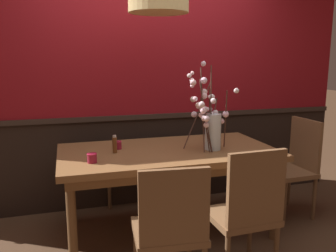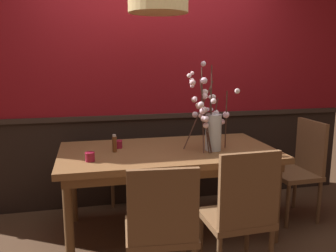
{
  "view_description": "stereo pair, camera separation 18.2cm",
  "coord_description": "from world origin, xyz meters",
  "px_view_note": "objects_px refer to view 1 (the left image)",
  "views": [
    {
      "loc": [
        -0.84,
        -2.86,
        1.54
      ],
      "look_at": [
        0.0,
        0.0,
        0.97
      ],
      "focal_mm": 37.65,
      "sensor_mm": 36.0,
      "label": 1
    },
    {
      "loc": [
        -0.67,
        -2.91,
        1.54
      ],
      "look_at": [
        0.0,
        0.0,
        0.97
      ],
      "focal_mm": 37.65,
      "sensor_mm": 36.0,
      "label": 2
    }
  ],
  "objects_px": {
    "chair_near_side_right": "(247,210)",
    "chair_far_side_right": "(167,148)",
    "candle_holder_nearer_edge": "(92,158)",
    "condiment_bottle": "(115,144)",
    "chair_far_side_left": "(119,152)",
    "dining_table": "(168,159)",
    "chair_near_side_left": "(170,226)",
    "candle_holder_nearer_center": "(118,145)",
    "vase_with_blossoms": "(210,123)",
    "chair_head_east_end": "(295,163)"
  },
  "relations": [
    {
      "from": "chair_far_side_right",
      "to": "candle_holder_nearer_edge",
      "type": "relative_size",
      "value": 11.8
    },
    {
      "from": "chair_head_east_end",
      "to": "chair_near_side_left",
      "type": "distance_m",
      "value": 1.82
    },
    {
      "from": "chair_far_side_left",
      "to": "dining_table",
      "type": "bearing_deg",
      "value": -71.58
    },
    {
      "from": "candle_holder_nearer_center",
      "to": "condiment_bottle",
      "type": "height_order",
      "value": "condiment_bottle"
    },
    {
      "from": "chair_near_side_right",
      "to": "chair_far_side_left",
      "type": "bearing_deg",
      "value": 108.53
    },
    {
      "from": "candle_holder_nearer_center",
      "to": "chair_near_side_right",
      "type": "bearing_deg",
      "value": -55.02
    },
    {
      "from": "chair_head_east_end",
      "to": "candle_holder_nearer_center",
      "type": "xyz_separation_m",
      "value": [
        -1.74,
        0.14,
        0.27
      ]
    },
    {
      "from": "chair_head_east_end",
      "to": "candle_holder_nearer_edge",
      "type": "height_order",
      "value": "chair_head_east_end"
    },
    {
      "from": "chair_head_east_end",
      "to": "chair_far_side_left",
      "type": "bearing_deg",
      "value": 151.09
    },
    {
      "from": "chair_far_side_right",
      "to": "vase_with_blossoms",
      "type": "distance_m",
      "value": 1.11
    },
    {
      "from": "chair_near_side_left",
      "to": "candle_holder_nearer_center",
      "type": "distance_m",
      "value": 1.11
    },
    {
      "from": "vase_with_blossoms",
      "to": "candle_holder_nearer_edge",
      "type": "height_order",
      "value": "vase_with_blossoms"
    },
    {
      "from": "chair_near_side_left",
      "to": "chair_far_side_left",
      "type": "bearing_deg",
      "value": 91.45
    },
    {
      "from": "chair_near_side_left",
      "to": "chair_far_side_left",
      "type": "distance_m",
      "value": 1.81
    },
    {
      "from": "candle_holder_nearer_edge",
      "to": "chair_far_side_right",
      "type": "bearing_deg",
      "value": 50.8
    },
    {
      "from": "chair_far_side_left",
      "to": "candle_holder_nearer_edge",
      "type": "distance_m",
      "value": 1.21
    },
    {
      "from": "vase_with_blossoms",
      "to": "chair_far_side_right",
      "type": "bearing_deg",
      "value": 95.65
    },
    {
      "from": "chair_far_side_left",
      "to": "condiment_bottle",
      "type": "bearing_deg",
      "value": -100.5
    },
    {
      "from": "candle_holder_nearer_edge",
      "to": "condiment_bottle",
      "type": "distance_m",
      "value": 0.32
    },
    {
      "from": "chair_near_side_right",
      "to": "vase_with_blossoms",
      "type": "relative_size",
      "value": 1.28
    },
    {
      "from": "vase_with_blossoms",
      "to": "candle_holder_nearer_edge",
      "type": "bearing_deg",
      "value": -173.13
    },
    {
      "from": "chair_near_side_right",
      "to": "chair_far_side_right",
      "type": "xyz_separation_m",
      "value": [
        -0.04,
        1.79,
        -0.01
      ]
    },
    {
      "from": "chair_near_side_left",
      "to": "chair_far_side_left",
      "type": "height_order",
      "value": "chair_far_side_left"
    },
    {
      "from": "chair_near_side_left",
      "to": "chair_far_side_right",
      "type": "height_order",
      "value": "chair_near_side_left"
    },
    {
      "from": "dining_table",
      "to": "chair_near_side_left",
      "type": "height_order",
      "value": "chair_near_side_left"
    },
    {
      "from": "vase_with_blossoms",
      "to": "candle_holder_nearer_center",
      "type": "distance_m",
      "value": 0.83
    },
    {
      "from": "condiment_bottle",
      "to": "dining_table",
      "type": "bearing_deg",
      "value": -2.53
    },
    {
      "from": "candle_holder_nearer_edge",
      "to": "condiment_bottle",
      "type": "bearing_deg",
      "value": 49.43
    },
    {
      "from": "condiment_bottle",
      "to": "vase_with_blossoms",
      "type": "bearing_deg",
      "value": -8.27
    },
    {
      "from": "chair_near_side_left",
      "to": "chair_near_side_right",
      "type": "distance_m",
      "value": 0.55
    },
    {
      "from": "vase_with_blossoms",
      "to": "candle_holder_nearer_edge",
      "type": "xyz_separation_m",
      "value": [
        -1.02,
        -0.12,
        -0.19
      ]
    },
    {
      "from": "dining_table",
      "to": "chair_near_side_left",
      "type": "distance_m",
      "value": 0.96
    },
    {
      "from": "chair_near_side_left",
      "to": "condiment_bottle",
      "type": "height_order",
      "value": "chair_near_side_left"
    },
    {
      "from": "chair_head_east_end",
      "to": "chair_near_side_right",
      "type": "relative_size",
      "value": 0.99
    },
    {
      "from": "dining_table",
      "to": "chair_near_side_left",
      "type": "bearing_deg",
      "value": -105.46
    },
    {
      "from": "dining_table",
      "to": "candle_holder_nearer_edge",
      "type": "bearing_deg",
      "value": -161.69
    },
    {
      "from": "chair_far_side_right",
      "to": "condiment_bottle",
      "type": "xyz_separation_m",
      "value": [
        -0.72,
        -0.89,
        0.31
      ]
    },
    {
      "from": "chair_near_side_left",
      "to": "condiment_bottle",
      "type": "xyz_separation_m",
      "value": [
        -0.21,
        0.94,
        0.32
      ]
    },
    {
      "from": "chair_far_side_left",
      "to": "chair_near_side_right",
      "type": "xyz_separation_m",
      "value": [
        0.6,
        -1.78,
        0.01
      ]
    },
    {
      "from": "chair_far_side_left",
      "to": "condiment_bottle",
      "type": "xyz_separation_m",
      "value": [
        -0.16,
        -0.88,
        0.3
      ]
    },
    {
      "from": "vase_with_blossoms",
      "to": "candle_holder_nearer_edge",
      "type": "distance_m",
      "value": 1.05
    },
    {
      "from": "vase_with_blossoms",
      "to": "chair_head_east_end",
      "type": "bearing_deg",
      "value": 5.98
    },
    {
      "from": "chair_near_side_left",
      "to": "condiment_bottle",
      "type": "relative_size",
      "value": 6.1
    },
    {
      "from": "chair_near_side_right",
      "to": "candle_holder_nearer_center",
      "type": "distance_m",
      "value": 1.28
    },
    {
      "from": "chair_far_side_left",
      "to": "candle_holder_nearer_center",
      "type": "relative_size",
      "value": 12.87
    },
    {
      "from": "chair_near_side_right",
      "to": "condiment_bottle",
      "type": "relative_size",
      "value": 6.42
    },
    {
      "from": "vase_with_blossoms",
      "to": "condiment_bottle",
      "type": "relative_size",
      "value": 5.01
    },
    {
      "from": "chair_head_east_end",
      "to": "candle_holder_nearer_center",
      "type": "bearing_deg",
      "value": 175.39
    },
    {
      "from": "chair_near_side_right",
      "to": "vase_with_blossoms",
      "type": "height_order",
      "value": "vase_with_blossoms"
    },
    {
      "from": "vase_with_blossoms",
      "to": "condiment_bottle",
      "type": "distance_m",
      "value": 0.84
    }
  ]
}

